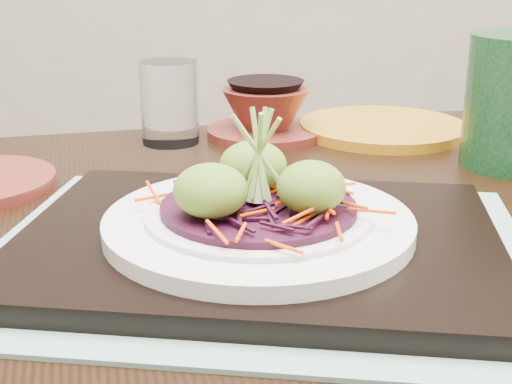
{
  "coord_description": "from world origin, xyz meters",
  "views": [
    {
      "loc": [
        -0.05,
        -0.67,
        0.94
      ],
      "look_at": [
        0.01,
        -0.11,
        0.74
      ],
      "focal_mm": 50.0,
      "sensor_mm": 36.0,
      "label": 1
    }
  ],
  "objects": [
    {
      "name": "yellow_plate",
      "position": [
        0.22,
        0.25,
        0.7
      ],
      "size": [
        0.31,
        0.31,
        0.01
      ],
      "primitive_type": "cylinder",
      "rotation": [
        0.0,
        0.0,
        0.57
      ],
      "color": "#AA6D12",
      "rests_on": "dining_table"
    },
    {
      "name": "water_glass",
      "position": [
        -0.07,
        0.23,
        0.75
      ],
      "size": [
        0.09,
        0.09,
        0.11
      ],
      "primitive_type": "cylinder",
      "rotation": [
        0.0,
        0.0,
        0.22
      ],
      "color": "white",
      "rests_on": "dining_table"
    },
    {
      "name": "terracotta_bowl_set",
      "position": [
        0.06,
        0.25,
        0.72
      ],
      "size": [
        0.16,
        0.16,
        0.07
      ],
      "rotation": [
        0.0,
        0.0,
        -0.04
      ],
      "color": "#5C1D16",
      "rests_on": "dining_table"
    },
    {
      "name": "carrot_julienne",
      "position": [
        0.01,
        -0.13,
        0.74
      ],
      "size": [
        0.19,
        0.19,
        0.01
      ],
      "primitive_type": null,
      "color": "#EB4104",
      "rests_on": "cabbage_bed"
    },
    {
      "name": "guacamole_scoops",
      "position": [
        0.01,
        -0.13,
        0.76
      ],
      "size": [
        0.14,
        0.12,
        0.04
      ],
      "color": "olive",
      "rests_on": "cabbage_bed"
    },
    {
      "name": "white_plate",
      "position": [
        0.01,
        -0.13,
        0.72
      ],
      "size": [
        0.25,
        0.25,
        0.02
      ],
      "color": "silver",
      "rests_on": "serving_tray"
    },
    {
      "name": "cabbage_bed",
      "position": [
        0.01,
        -0.13,
        0.74
      ],
      "size": [
        0.16,
        0.16,
        0.01
      ],
      "primitive_type": "cylinder",
      "color": "#330A1E",
      "rests_on": "white_plate"
    },
    {
      "name": "serving_tray",
      "position": [
        0.01,
        -0.13,
        0.71
      ],
      "size": [
        0.44,
        0.37,
        0.02
      ],
      "primitive_type": "cube",
      "rotation": [
        0.0,
        0.0,
        -0.23
      ],
      "color": "black",
      "rests_on": "placemat"
    },
    {
      "name": "dining_table",
      "position": [
        0.03,
        -0.05,
        0.6
      ],
      "size": [
        1.2,
        0.89,
        0.69
      ],
      "rotation": [
        0.0,
        0.0,
        0.14
      ],
      "color": "black",
      "rests_on": "ground"
    },
    {
      "name": "scallion_garnish",
      "position": [
        0.01,
        -0.13,
        0.78
      ],
      "size": [
        0.06,
        0.06,
        0.09
      ],
      "primitive_type": null,
      "color": "#84B247",
      "rests_on": "cabbage_bed"
    },
    {
      "name": "placemat",
      "position": [
        0.01,
        -0.13,
        0.7
      ],
      "size": [
        0.51,
        0.44,
        0.0
      ],
      "primitive_type": "cube",
      "rotation": [
        0.0,
        0.0,
        -0.23
      ],
      "color": "gray",
      "rests_on": "dining_table"
    }
  ]
}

